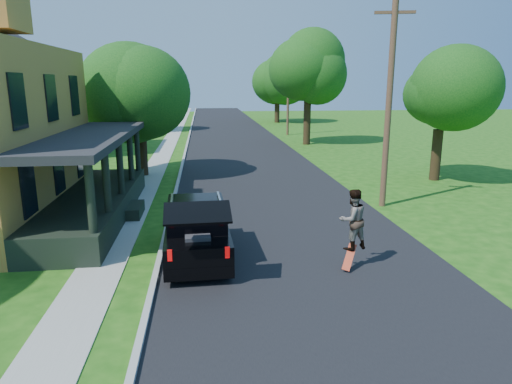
{
  "coord_description": "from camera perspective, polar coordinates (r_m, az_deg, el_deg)",
  "views": [
    {
      "loc": [
        -2.71,
        -10.99,
        4.93
      ],
      "look_at": [
        -1.1,
        3.0,
        1.54
      ],
      "focal_mm": 32.0,
      "sensor_mm": 36.0,
      "label": 1
    }
  ],
  "objects": [
    {
      "name": "front_walk",
      "position": [
        18.95,
        -27.32,
        -3.09
      ],
      "size": [
        6.5,
        1.2,
        0.03
      ],
      "primitive_type": "cube",
      "color": "#989991",
      "rests_on": "ground"
    },
    {
      "name": "black_suv",
      "position": [
        13.16,
        -7.39,
        -4.85
      ],
      "size": [
        1.87,
        4.55,
        2.1
      ],
      "rotation": [
        0.0,
        0.0,
        0.03
      ],
      "color": "black",
      "rests_on": "ground"
    },
    {
      "name": "tree_left_far",
      "position": [
        48.6,
        -15.52,
        13.84
      ],
      "size": [
        6.26,
        6.29,
        8.63
      ],
      "rotation": [
        0.0,
        0.0,
        -0.15
      ],
      "color": "black",
      "rests_on": "ground"
    },
    {
      "name": "tree_right_mid",
      "position": [
        37.43,
        6.51,
        15.47
      ],
      "size": [
        6.49,
        6.6,
        9.26
      ],
      "rotation": [
        0.0,
        0.0,
        -0.23
      ],
      "color": "black",
      "rests_on": "ground"
    },
    {
      "name": "tree_right_far",
      "position": [
        58.02,
        2.64,
        14.6
      ],
      "size": [
        7.53,
        7.29,
        9.47
      ],
      "rotation": [
        0.0,
        0.0,
        0.21
      ],
      "color": "black",
      "rests_on": "ground"
    },
    {
      "name": "ground",
      "position": [
        12.35,
        6.8,
        -10.08
      ],
      "size": [
        140.0,
        140.0,
        0.0
      ],
      "primitive_type": "plane",
      "color": "#194F0F",
      "rests_on": "ground"
    },
    {
      "name": "neighbor_house_mid",
      "position": [
        36.62,
        -24.19,
        11.24
      ],
      "size": [
        12.78,
        12.78,
        8.3
      ],
      "color": "#9E968C",
      "rests_on": "ground"
    },
    {
      "name": "skateboard",
      "position": [
        12.61,
        11.58,
        -8.07
      ],
      "size": [
        0.53,
        0.59,
        0.61
      ],
      "rotation": [
        0.0,
        0.0,
        -0.43
      ],
      "color": "#B52C0F",
      "rests_on": "ground"
    },
    {
      "name": "tree_right_near",
      "position": [
        25.0,
        22.1,
        11.12
      ],
      "size": [
        5.02,
        5.21,
        6.54
      ],
      "rotation": [
        0.0,
        0.0,
        -0.3
      ],
      "color": "black",
      "rests_on": "ground"
    },
    {
      "name": "sidewalk",
      "position": [
        31.51,
        -11.77,
        4.26
      ],
      "size": [
        1.3,
        120.0,
        0.03
      ],
      "primitive_type": "cube",
      "color": "#989991",
      "rests_on": "ground"
    },
    {
      "name": "tree_left_mid",
      "position": [
        25.16,
        -14.53,
        13.33
      ],
      "size": [
        6.06,
        6.16,
        7.85
      ],
      "rotation": [
        0.0,
        0.0,
        -0.23
      ],
      "color": "black",
      "rests_on": "ground"
    },
    {
      "name": "utility_pole_far",
      "position": [
        44.09,
        4.05,
        12.9
      ],
      "size": [
        1.42,
        0.44,
        8.66
      ],
      "rotation": [
        0.0,
        0.0,
        0.23
      ],
      "color": "#503225",
      "rests_on": "ground"
    },
    {
      "name": "skateboarder",
      "position": [
        12.56,
        11.98,
        -3.38
      ],
      "size": [
        0.97,
        0.86,
        1.67
      ],
      "rotation": [
        0.0,
        0.0,
        3.46
      ],
      "color": "black",
      "rests_on": "ground"
    },
    {
      "name": "neighbor_house_far",
      "position": [
        52.13,
        -18.94,
        12.03
      ],
      "size": [
        12.78,
        12.78,
        8.3
      ],
      "color": "#9E968C",
      "rests_on": "ground"
    },
    {
      "name": "curb",
      "position": [
        31.41,
        -8.95,
        4.35
      ],
      "size": [
        0.15,
        120.0,
        0.12
      ],
      "primitive_type": "cube",
      "color": "#A5A6A0",
      "rests_on": "ground"
    },
    {
      "name": "street",
      "position": [
        31.5,
        -1.55,
        4.54
      ],
      "size": [
        8.0,
        120.0,
        0.02
      ],
      "primitive_type": "cube",
      "color": "black",
      "rests_on": "ground"
    },
    {
      "name": "utility_pole_near",
      "position": [
        18.81,
        16.28,
        10.64
      ],
      "size": [
        1.5,
        0.44,
        8.03
      ],
      "rotation": [
        0.0,
        0.0,
        -0.22
      ],
      "color": "#503225",
      "rests_on": "ground"
    }
  ]
}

